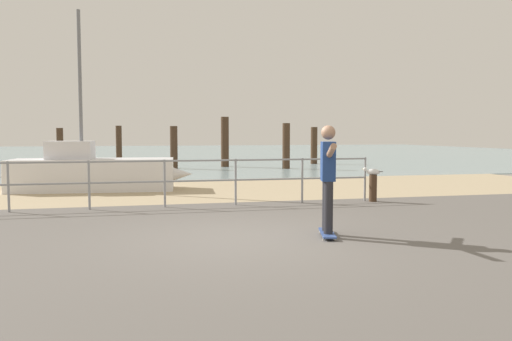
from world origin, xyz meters
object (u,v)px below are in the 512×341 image
Objects in this scene: seagull at (373,172)px; skateboard at (327,233)px; sailboat at (99,172)px; bollard_short at (373,189)px; skateboarder at (328,172)px.

skateboard is at bearing -124.82° from seagull.
seagull is at bearing -31.81° from sailboat.
bollard_short is at bearing -29.90° from seagull.
sailboat is 8.50m from skateboarder.
seagull is at bearing 55.18° from skateboarder.
skateboard is 0.95m from skateboarder.
skateboard is at bearing -10.62° from skateboarder.
bollard_short reaches higher than skateboard.
bollard_short is (2.52, 3.59, 0.25)m from skateboard.
sailboat reaches higher than seagull.
bollard_short is at bearing 54.96° from skateboarder.
sailboat reaches higher than skateboarder.
sailboat is 3.05× the size of skateboarder.
skateboarder reaches higher than bollard_short.
skateboarder is 2.56× the size of bollard_short.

